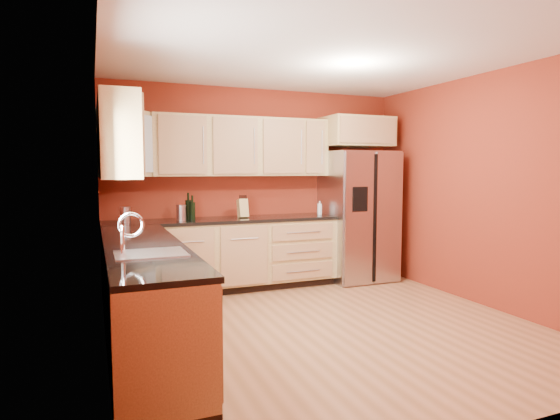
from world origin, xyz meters
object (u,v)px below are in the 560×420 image
at_px(canister_left, 125,215).
at_px(wine_bottle_a, 192,208).
at_px(soap_dispenser, 320,208).
at_px(refrigerator, 358,216).
at_px(knife_block, 243,208).

relative_size(canister_left, wine_bottle_a, 0.62).
distance_m(canister_left, soap_dispenser, 2.53).
xyz_separation_m(refrigerator, canister_left, (-3.08, 0.00, 0.12)).
height_order(refrigerator, soap_dispenser, refrigerator).
bearing_deg(knife_block, soap_dispenser, -3.96).
xyz_separation_m(wine_bottle_a, knife_block, (0.66, 0.06, -0.03)).
bearing_deg(wine_bottle_a, refrigerator, -1.22).
bearing_deg(knife_block, refrigerator, -6.95).
bearing_deg(knife_block, wine_bottle_a, -178.20).
relative_size(refrigerator, canister_left, 9.58).
relative_size(refrigerator, knife_block, 7.61).
xyz_separation_m(canister_left, knife_block, (1.44, 0.10, 0.02)).
bearing_deg(wine_bottle_a, soap_dispenser, 1.43).
relative_size(wine_bottle_a, knife_block, 1.28).
distance_m(refrigerator, wine_bottle_a, 2.30).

